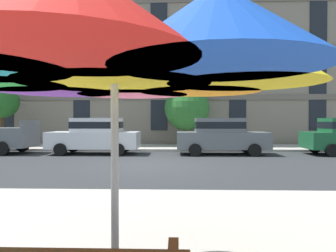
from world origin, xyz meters
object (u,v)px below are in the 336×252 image
patio_umbrella (114,54)px  sedan_white (95,135)px  street_tree_left (1,103)px  street_tree_middle (188,108)px  sedan_gray (221,135)px

patio_umbrella → sedan_white: bearing=105.8°
sedan_white → patio_umbrella: (3.59, -12.70, 1.23)m
street_tree_left → street_tree_middle: size_ratio=1.00×
sedan_gray → street_tree_middle: size_ratio=1.15×
street_tree_left → patio_umbrella: 19.20m
street_tree_middle → patio_umbrella: size_ratio=1.21×
sedan_white → patio_umbrella: 13.25m
sedan_gray → sedan_white: bearing=180.0°
sedan_white → sedan_gray: 6.19m
sedan_white → sedan_gray: bearing=0.0°
street_tree_left → sedan_gray: bearing=-14.9°
sedan_gray → street_tree_middle: bearing=111.2°
street_tree_middle → patio_umbrella: street_tree_middle is taller
sedan_white → patio_umbrella: bearing=-74.2°
street_tree_left → street_tree_middle: (11.48, 0.40, -0.26)m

